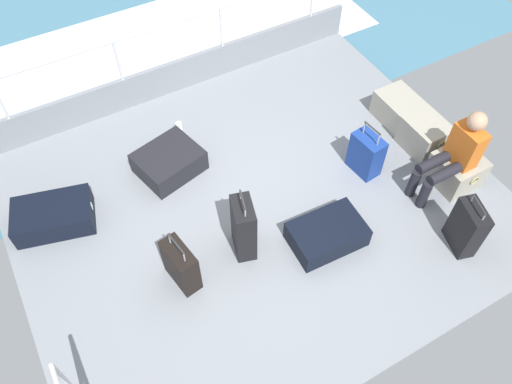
{
  "coord_description": "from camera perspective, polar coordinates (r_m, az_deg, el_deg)",
  "views": [
    {
      "loc": [
        2.95,
        -1.67,
        4.62
      ],
      "look_at": [
        0.04,
        -0.04,
        0.25
      ],
      "focal_mm": 35.85,
      "sensor_mm": 36.0,
      "label": 1
    }
  ],
  "objects": [
    {
      "name": "gunwale_port",
      "position": [
        6.95,
        -8.89,
        12.71
      ],
      "size": [
        0.06,
        5.2,
        0.45
      ],
      "primitive_type": "cube",
      "color": "gray",
      "rests_on": "ground_plane"
    },
    {
      "name": "suitcase_1",
      "position": [
        6.0,
        -9.68,
        3.35
      ],
      "size": [
        0.74,
        0.82,
        0.28
      ],
      "color": "black",
      "rests_on": "ground_plane"
    },
    {
      "name": "cargo_crate_0",
      "position": [
        6.73,
        15.55,
        9.02
      ],
      "size": [
        0.57,
        0.44,
        0.34
      ],
      "color": "#9E9989",
      "rests_on": "ground_plane"
    },
    {
      "name": "suitcase_4",
      "position": [
        5.87,
        -21.66,
        -2.5
      ],
      "size": [
        0.7,
        0.92,
        0.27
      ],
      "color": "black",
      "rests_on": "ground_plane"
    },
    {
      "name": "cargo_crate_2",
      "position": [
        6.2,
        21.47,
        2.33
      ],
      "size": [
        0.52,
        0.48,
        0.38
      ],
      "color": "#9E9989",
      "rests_on": "ground_plane"
    },
    {
      "name": "suitcase_2",
      "position": [
        5.05,
        -8.38,
        -8.08
      ],
      "size": [
        0.43,
        0.25,
        0.67
      ],
      "color": "black",
      "rests_on": "ground_plane"
    },
    {
      "name": "suitcase_3",
      "position": [
        5.97,
        12.18,
        4.15
      ],
      "size": [
        0.4,
        0.26,
        0.69
      ],
      "color": "navy",
      "rests_on": "ground_plane"
    },
    {
      "name": "cargo_crate_1",
      "position": [
        6.44,
        18.29,
        6.04
      ],
      "size": [
        0.54,
        0.43,
        0.4
      ],
      "color": "#9E9989",
      "rests_on": "ground_plane"
    },
    {
      "name": "suitcase_5",
      "position": [
        5.59,
        22.43,
        -3.68
      ],
      "size": [
        0.41,
        0.28,
        0.7
      ],
      "color": "black",
      "rests_on": "ground_plane"
    },
    {
      "name": "suitcase_0",
      "position": [
        5.39,
        7.92,
        -4.68
      ],
      "size": [
        0.54,
        0.79,
        0.25
      ],
      "color": "black",
      "rests_on": "ground_plane"
    },
    {
      "name": "suitcase_6",
      "position": [
        5.1,
        -1.39,
        -4.05
      ],
      "size": [
        0.39,
        0.29,
        0.84
      ],
      "color": "black",
      "rests_on": "ground_plane"
    },
    {
      "name": "paper_cup",
      "position": [
        6.51,
        -8.59,
        7.29
      ],
      "size": [
        0.08,
        0.08,
        0.1
      ],
      "primitive_type": "cylinder",
      "color": "white",
      "rests_on": "ground_plane"
    },
    {
      "name": "sea_wake",
      "position": [
        8.39,
        -12.46,
        15.05
      ],
      "size": [
        12.0,
        12.0,
        0.01
      ],
      "color": "teal",
      "rests_on": "ground_plane"
    },
    {
      "name": "ground_plane",
      "position": [
        5.75,
        0.13,
        -1.28
      ],
      "size": [
        4.4,
        5.2,
        0.06
      ],
      "primitive_type": "cube",
      "color": "gray"
    },
    {
      "name": "railing_port",
      "position": [
        6.62,
        -9.51,
        16.4
      ],
      "size": [
        0.04,
        4.2,
        1.02
      ],
      "color": "silver",
      "rests_on": "ground_plane"
    },
    {
      "name": "passenger_seated",
      "position": [
        5.83,
        21.29,
        4.02
      ],
      "size": [
        0.34,
        0.66,
        1.08
      ],
      "color": "orange",
      "rests_on": "ground_plane"
    }
  ]
}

